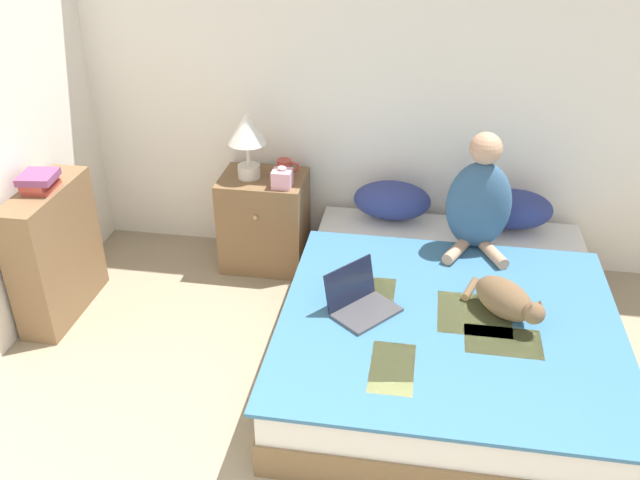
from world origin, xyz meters
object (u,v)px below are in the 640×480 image
pillow_near (392,200)px  bookshelf (55,252)px  pillow_far (512,209)px  bed (447,327)px  nightstand (265,221)px  table_lamp (247,133)px  tissue_box (282,178)px  laptop_open (361,302)px  book_stack_top (39,181)px  person_sitting (479,201)px  cat_tabby (506,299)px  coffee_mug (285,167)px

pillow_near → bookshelf: (-1.93, -0.81, -0.10)m
pillow_far → bookshelf: 2.81m
bed → pillow_near: pillow_near is taller
nightstand → table_lamp: (-0.08, -0.01, 0.62)m
tissue_box → laptop_open: bearing=-55.7°
pillow_near → tissue_box: tissue_box is taller
pillow_near → nightstand: size_ratio=0.78×
pillow_near → bookshelf: bearing=-157.1°
nightstand → tissue_box: (0.16, -0.12, 0.38)m
laptop_open → tissue_box: bearing=73.6°
table_lamp → book_stack_top: size_ratio=1.93×
laptop_open → nightstand: 1.25m
person_sitting → bed: bearing=-103.5°
bed → pillow_far: 1.01m
bookshelf → tissue_box: bearing=26.9°
book_stack_top → person_sitting: bearing=12.2°
pillow_near → cat_tabby: (0.65, -0.98, -0.03)m
laptop_open → nightstand: (-0.76, 1.00, -0.11)m
bed → pillow_near: (-0.38, 0.88, 0.32)m
cat_tabby → nightstand: nightstand is taller
nightstand → coffee_mug: coffee_mug is taller
bed → book_stack_top: bearing=178.5°
laptop_open → book_stack_top: bearing=121.8°
pillow_near → coffee_mug: size_ratio=3.33×
pillow_near → cat_tabby: size_ratio=1.05×
book_stack_top → table_lamp: bearing=36.4°
table_lamp → coffee_mug: bearing=21.7°
cat_tabby → book_stack_top: bearing=-135.4°
table_lamp → bookshelf: bearing=-143.8°
coffee_mug → person_sitting: bearing=-13.6°
laptop_open → tissue_box: 1.10m
cat_tabby → laptop_open: 0.74m
pillow_far → table_lamp: table_lamp is taller
nightstand → book_stack_top: book_stack_top is taller
pillow_far → tissue_box: bearing=-172.8°
nightstand → bookshelf: size_ratio=0.78×
tissue_box → coffee_mug: (-0.02, 0.19, -0.01)m
person_sitting → pillow_far: bearing=50.5°
bed → pillow_far: (0.38, 0.88, 0.32)m
table_lamp → coffee_mug: size_ratio=2.91×
table_lamp → laptop_open: bearing=-49.5°
pillow_far → coffee_mug: (-1.46, 0.01, 0.18)m
cat_tabby → book_stack_top: 2.61m
tissue_box → coffee_mug: bearing=96.5°
laptop_open → table_lamp: table_lamp is taller
table_lamp → cat_tabby: bearing=-29.8°
pillow_far → table_lamp: 1.74m
laptop_open → bookshelf: (-1.84, 0.25, -0.02)m
pillow_near → book_stack_top: size_ratio=2.21×
nightstand → pillow_far: bearing=2.3°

